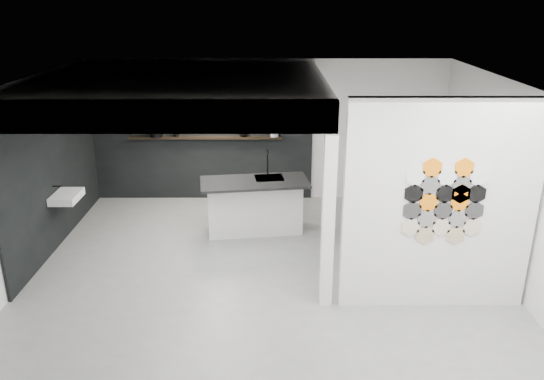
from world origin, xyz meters
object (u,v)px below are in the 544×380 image
Objects in this scene: wall_basin at (67,197)px; stockpot at (156,132)px; partition_panel at (439,207)px; kitchen_island at (254,205)px; glass_bowl at (275,134)px; glass_vase at (275,133)px; kettle at (243,133)px; bottle_dark at (177,132)px; utensil_cup at (176,134)px.

stockpot reaches higher than wall_basin.
stockpot is (-4.39, 3.87, 0.02)m from partition_panel.
stockpot reaches higher than kitchen_island.
wall_basin is at bearing -148.65° from glass_bowl.
glass_vase is at bearing 0.00° from stockpot.
kitchen_island is at bearing -73.67° from kettle.
kettle is at bearing 0.00° from bottle_dark.
kitchen_island reaches higher than wall_basin.
glass_bowl is 1.14× the size of glass_vase.
kettle is at bearing 36.66° from wall_basin.
kitchen_island is 2.37m from bottle_dark.
kitchen_island is at bearing -44.43° from utensil_cup.
partition_panel is 31.47× the size of utensil_cup.
partition_panel reaches higher than wall_basin.
kitchen_island reaches higher than kettle.
partition_panel reaches higher than utensil_cup.
wall_basin is at bearing -117.44° from stockpot.
kitchen_island is 10.64× the size of bottle_dark.
kitchen_island reaches higher than glass_vase.
glass_bowl is at bearing 0.00° from utensil_cup.
utensil_cup is at bearing 180.00° from glass_vase.
kitchen_island is at bearing -44.79° from bottle_dark.
stockpot reaches higher than glass_vase.
kettle is at bearing 124.84° from partition_panel.
wall_basin is at bearing -125.61° from bottle_dark.
kettle is (-0.26, 1.54, 0.89)m from kitchen_island.
wall_basin is 3.10m from kitchen_island.
wall_basin is at bearing -125.25° from utensil_cup.
stockpot is at bearing 133.99° from kitchen_island.
glass_vase is at bearing 0.00° from bottle_dark.
partition_panel reaches higher than bottle_dark.
glass_vase is at bearing 6.78° from kettle.
wall_basin is 2.40m from stockpot.
utensil_cup is (-1.93, 0.00, -0.01)m from glass_bowl.
utensil_cup is at bearing 54.75° from wall_basin.
glass_vase is at bearing 0.00° from utensil_cup.
partition_panel is at bearing -18.23° from wall_basin.
kitchen_island is 1.82m from glass_vase.
utensil_cup is at bearing 136.02° from partition_panel.
glass_vase reaches higher than glass_bowl.
utensil_cup is at bearing 127.75° from kitchen_island.
bottle_dark is at bearing -173.22° from kettle.
glass_vase is (0.36, 1.54, 0.89)m from kitchen_island.
kitchen_island is at bearing -38.19° from stockpot.
partition_panel is 11.68× the size of stockpot.
wall_basin is 3.50m from kettle.
partition_panel is 3.48m from kitchen_island.
kitchen_island is 7.99× the size of stockpot.
stockpot is (-1.96, 1.54, 0.92)m from kitchen_island.
bottle_dark reaches higher than glass_bowl.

